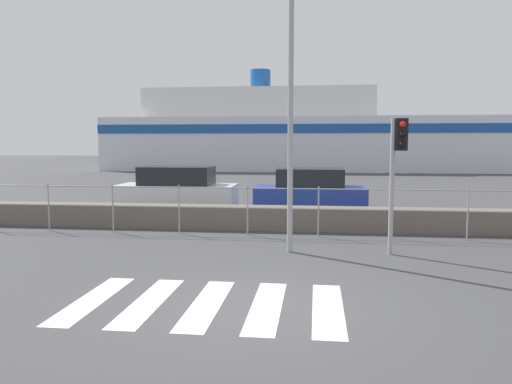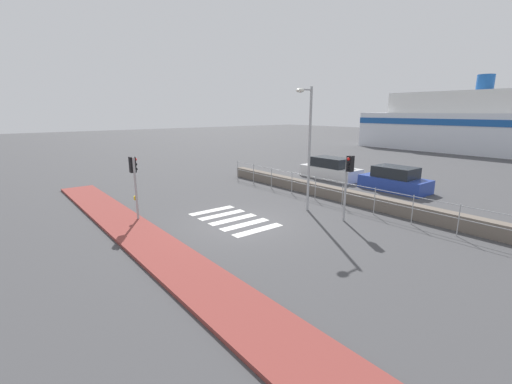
{
  "view_description": "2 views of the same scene",
  "coord_description": "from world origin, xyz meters",
  "px_view_note": "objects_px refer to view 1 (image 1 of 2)",
  "views": [
    {
      "loc": [
        0.85,
        -7.13,
        2.42
      ],
      "look_at": [
        -0.26,
        2.0,
        1.5
      ],
      "focal_mm": 35.0,
      "sensor_mm": 36.0,
      "label": 1
    },
    {
      "loc": [
        11.39,
        -8.36,
        4.76
      ],
      "look_at": [
        -0.35,
        1.0,
        1.2
      ],
      "focal_mm": 24.0,
      "sensor_mm": 36.0,
      "label": 2
    }
  ],
  "objects_px": {
    "parked_car_blue": "(310,192)",
    "parked_car_white": "(177,190)",
    "traffic_light_far": "(398,155)",
    "streetlamp": "(290,84)",
    "ferry_boat": "(298,136)"
  },
  "relations": [
    {
      "from": "ferry_boat",
      "to": "traffic_light_far",
      "type": "bearing_deg",
      "value": -84.26
    },
    {
      "from": "traffic_light_far",
      "to": "ferry_boat",
      "type": "distance_m",
      "value": 34.02
    },
    {
      "from": "ferry_boat",
      "to": "parked_car_white",
      "type": "bearing_deg",
      "value": -97.56
    },
    {
      "from": "ferry_boat",
      "to": "parked_car_white",
      "type": "distance_m",
      "value": 26.82
    },
    {
      "from": "parked_car_white",
      "to": "parked_car_blue",
      "type": "distance_m",
      "value": 4.99
    },
    {
      "from": "traffic_light_far",
      "to": "streetlamp",
      "type": "distance_m",
      "value": 2.72
    },
    {
      "from": "parked_car_blue",
      "to": "parked_car_white",
      "type": "bearing_deg",
      "value": 180.0
    },
    {
      "from": "traffic_light_far",
      "to": "parked_car_blue",
      "type": "bearing_deg",
      "value": 104.66
    },
    {
      "from": "streetlamp",
      "to": "parked_car_white",
      "type": "height_order",
      "value": "streetlamp"
    },
    {
      "from": "streetlamp",
      "to": "ferry_boat",
      "type": "bearing_deg",
      "value": 91.89
    },
    {
      "from": "traffic_light_far",
      "to": "ferry_boat",
      "type": "height_order",
      "value": "ferry_boat"
    },
    {
      "from": "traffic_light_far",
      "to": "parked_car_white",
      "type": "bearing_deg",
      "value": 133.27
    },
    {
      "from": "traffic_light_far",
      "to": "parked_car_blue",
      "type": "relative_size",
      "value": 0.73
    },
    {
      "from": "streetlamp",
      "to": "parked_car_white",
      "type": "relative_size",
      "value": 1.32
    },
    {
      "from": "traffic_light_far",
      "to": "parked_car_white",
      "type": "relative_size",
      "value": 0.66
    }
  ]
}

